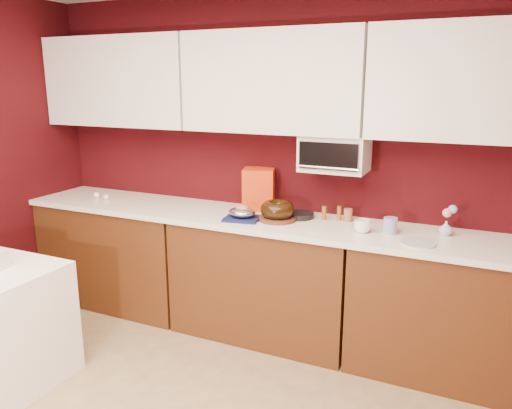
{
  "coord_description": "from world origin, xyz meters",
  "views": [
    {
      "loc": [
        1.38,
        -1.22,
        1.86
      ],
      "look_at": [
        -0.03,
        1.84,
        1.02
      ],
      "focal_mm": 35.0,
      "sensor_mm": 36.0,
      "label": 1
    }
  ],
  "objects_px": {
    "toaster_oven": "(335,153)",
    "foil_ham_nest": "(242,212)",
    "blue_jar": "(390,226)",
    "flower_vase": "(446,227)",
    "pandoro_box": "(259,189)",
    "bundt_cake": "(278,209)",
    "coffee_mug": "(363,225)"
  },
  "relations": [
    {
      "from": "foil_ham_nest",
      "to": "flower_vase",
      "type": "distance_m",
      "value": 1.36
    },
    {
      "from": "blue_jar",
      "to": "flower_vase",
      "type": "distance_m",
      "value": 0.35
    },
    {
      "from": "pandoro_box",
      "to": "flower_vase",
      "type": "distance_m",
      "value": 1.37
    },
    {
      "from": "toaster_oven",
      "to": "blue_jar",
      "type": "height_order",
      "value": "toaster_oven"
    },
    {
      "from": "flower_vase",
      "to": "foil_ham_nest",
      "type": "bearing_deg",
      "value": -170.94
    },
    {
      "from": "blue_jar",
      "to": "flower_vase",
      "type": "xyz_separation_m",
      "value": [
        0.33,
        0.11,
        0.0
      ]
    },
    {
      "from": "blue_jar",
      "to": "pandoro_box",
      "type": "bearing_deg",
      "value": 167.83
    },
    {
      "from": "foil_ham_nest",
      "to": "coffee_mug",
      "type": "height_order",
      "value": "coffee_mug"
    },
    {
      "from": "blue_jar",
      "to": "flower_vase",
      "type": "relative_size",
      "value": 1.0
    },
    {
      "from": "toaster_oven",
      "to": "coffee_mug",
      "type": "bearing_deg",
      "value": -40.37
    },
    {
      "from": "bundt_cake",
      "to": "toaster_oven",
      "type": "bearing_deg",
      "value": 27.74
    },
    {
      "from": "foil_ham_nest",
      "to": "pandoro_box",
      "type": "relative_size",
      "value": 0.62
    },
    {
      "from": "toaster_oven",
      "to": "flower_vase",
      "type": "xyz_separation_m",
      "value": [
        0.76,
        -0.06,
        -0.42
      ]
    },
    {
      "from": "toaster_oven",
      "to": "foil_ham_nest",
      "type": "bearing_deg",
      "value": -154.78
    },
    {
      "from": "bundt_cake",
      "to": "blue_jar",
      "type": "xyz_separation_m",
      "value": [
        0.78,
        0.01,
        -0.03
      ]
    },
    {
      "from": "toaster_oven",
      "to": "foil_ham_nest",
      "type": "distance_m",
      "value": 0.77
    },
    {
      "from": "toaster_oven",
      "to": "flower_vase",
      "type": "height_order",
      "value": "toaster_oven"
    },
    {
      "from": "blue_jar",
      "to": "flower_vase",
      "type": "bearing_deg",
      "value": 18.38
    },
    {
      "from": "foil_ham_nest",
      "to": "blue_jar",
      "type": "distance_m",
      "value": 1.02
    },
    {
      "from": "coffee_mug",
      "to": "flower_vase",
      "type": "height_order",
      "value": "flower_vase"
    },
    {
      "from": "bundt_cake",
      "to": "blue_jar",
      "type": "height_order",
      "value": "bundt_cake"
    },
    {
      "from": "pandoro_box",
      "to": "flower_vase",
      "type": "xyz_separation_m",
      "value": [
        1.36,
        -0.11,
        -0.1
      ]
    },
    {
      "from": "bundt_cake",
      "to": "coffee_mug",
      "type": "distance_m",
      "value": 0.62
    },
    {
      "from": "toaster_oven",
      "to": "flower_vase",
      "type": "relative_size",
      "value": 4.25
    },
    {
      "from": "foil_ham_nest",
      "to": "bundt_cake",
      "type": "bearing_deg",
      "value": 21.26
    },
    {
      "from": "coffee_mug",
      "to": "toaster_oven",
      "type": "bearing_deg",
      "value": 139.63
    },
    {
      "from": "bundt_cake",
      "to": "foil_ham_nest",
      "type": "relative_size",
      "value": 1.24
    },
    {
      "from": "toaster_oven",
      "to": "pandoro_box",
      "type": "height_order",
      "value": "toaster_oven"
    },
    {
      "from": "flower_vase",
      "to": "blue_jar",
      "type": "bearing_deg",
      "value": -161.62
    },
    {
      "from": "foil_ham_nest",
      "to": "blue_jar",
      "type": "bearing_deg",
      "value": 5.9
    },
    {
      "from": "bundt_cake",
      "to": "pandoro_box",
      "type": "height_order",
      "value": "pandoro_box"
    },
    {
      "from": "foil_ham_nest",
      "to": "coffee_mug",
      "type": "xyz_separation_m",
      "value": [
        0.85,
        0.05,
        -0.0
      ]
    }
  ]
}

